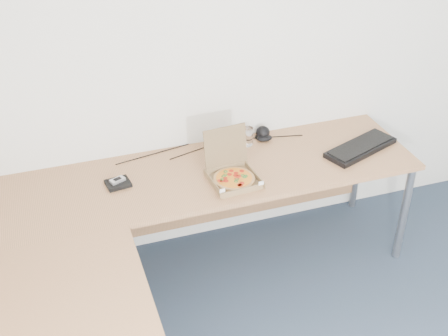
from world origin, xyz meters
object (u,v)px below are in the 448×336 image
object	(u,v)px
desk	(175,230)
wallet	(118,183)
pizza_box	(233,176)
keyboard	(360,148)
drinking_glass	(248,136)

from	to	relation	value
desk	wallet	world-z (taller)	wallet
pizza_box	keyboard	distance (m)	0.87
drinking_glass	wallet	size ratio (longest dim) A/B	0.89
pizza_box	wallet	bearing A→B (deg)	160.70
keyboard	wallet	bearing A→B (deg)	155.62
desk	drinking_glass	xyz separation A→B (m)	(0.65, 0.65, 0.09)
desk	pizza_box	bearing A→B (deg)	34.87
desk	wallet	distance (m)	0.51
desk	pizza_box	xyz separation A→B (m)	(0.43, 0.30, 0.06)
pizza_box	drinking_glass	size ratio (longest dim) A/B	2.61
drinking_glass	wallet	bearing A→B (deg)	-167.38
wallet	keyboard	bearing A→B (deg)	-11.38
keyboard	wallet	xyz separation A→B (m)	(-1.50, 0.10, -0.00)
pizza_box	drinking_glass	world-z (taller)	pizza_box
drinking_glass	keyboard	distance (m)	0.71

